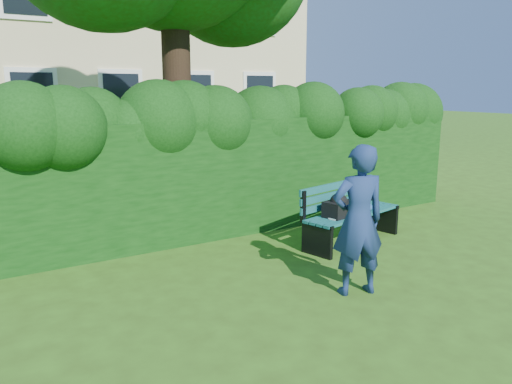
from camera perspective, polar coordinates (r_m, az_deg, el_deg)
ground at (r=6.23m, az=2.97°, el=-9.55°), size 80.00×80.00×0.00m
hedge at (r=7.83m, az=-6.22°, el=1.68°), size 10.00×1.00×1.80m
park_bench at (r=7.49m, az=10.61°, el=-2.06°), size 1.86×0.93×0.89m
man_reading at (r=5.59m, az=11.59°, el=-3.21°), size 0.70×0.56×1.69m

